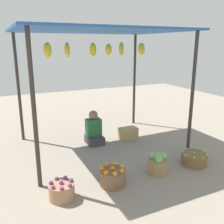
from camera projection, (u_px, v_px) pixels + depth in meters
name	position (u px, v px, depth m)	size (l,w,h in m)	color
ground_plane	(100.00, 145.00, 5.76)	(14.00, 14.00, 0.00)	gray
market_stall_structure	(99.00, 39.00, 5.15)	(3.39, 2.61, 2.53)	#38332D
vendor_person	(94.00, 131.00, 5.83)	(0.36, 0.44, 0.78)	#413742
basket_purple_onions	(62.00, 191.00, 3.76)	(0.38, 0.38, 0.30)	#A27656
basket_oranges	(113.00, 177.00, 4.12)	(0.43, 0.43, 0.34)	brown
basket_cabbages	(158.00, 164.00, 4.50)	(0.38, 0.38, 0.40)	#9C7C51
basket_limes	(194.00, 159.00, 4.84)	(0.49, 0.49, 0.25)	brown
wooden_crate_near_vendor	(128.00, 133.00, 6.14)	(0.44, 0.25, 0.28)	tan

